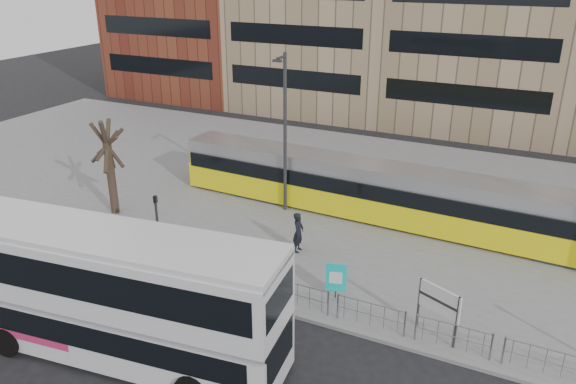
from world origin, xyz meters
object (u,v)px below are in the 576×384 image
at_px(station_sign, 438,303).
at_px(bare_tree, 103,116).
at_px(tram, 400,196).
at_px(double_decker_bus, 115,292).
at_px(lamp_post_west, 285,128).
at_px(pedestrian, 298,232).
at_px(ad_panel, 336,278).
at_px(traffic_light_west, 157,219).

bearing_deg(station_sign, bare_tree, -166.21).
xyz_separation_m(tram, bare_tree, (-14.23, -5.53, 3.90)).
xyz_separation_m(double_decker_bus, tram, (5.89, 14.50, -0.92)).
bearing_deg(lamp_post_west, station_sign, -37.85).
height_order(lamp_post_west, bare_tree, lamp_post_west).
bearing_deg(pedestrian, bare_tree, 87.86).
height_order(pedestrian, bare_tree, bare_tree).
xyz_separation_m(tram, station_sign, (3.85, -8.90, -0.05)).
height_order(tram, station_sign, tram).
bearing_deg(lamp_post_west, double_decker_bus, -89.33).
relative_size(ad_panel, traffic_light_west, 0.51).
xyz_separation_m(ad_panel, lamp_post_west, (-5.69, 6.89, 3.72)).
bearing_deg(ad_panel, bare_tree, 154.68).
distance_m(tram, ad_panel, 8.13).
bearing_deg(ad_panel, tram, 72.71).
bearing_deg(tram, station_sign, -64.62).
relative_size(ad_panel, lamp_post_west, 0.18).
bearing_deg(bare_tree, ad_panel, -10.51).
relative_size(lamp_post_west, bare_tree, 1.13).
height_order(double_decker_bus, traffic_light_west, double_decker_bus).
relative_size(traffic_light_west, bare_tree, 0.41).
height_order(ad_panel, bare_tree, bare_tree).
bearing_deg(tram, bare_tree, -156.77).
height_order(double_decker_bus, lamp_post_west, lamp_post_west).
xyz_separation_m(traffic_light_west, bare_tree, (-5.38, 3.00, 3.42)).
xyz_separation_m(traffic_light_west, lamp_post_west, (2.80, 7.32, 2.67)).
bearing_deg(double_decker_bus, bare_tree, 126.21).
relative_size(double_decker_bus, station_sign, 5.81).
height_order(double_decker_bus, station_sign, double_decker_bus).
relative_size(station_sign, lamp_post_west, 0.24).
distance_m(double_decker_bus, traffic_light_west, 6.67).
height_order(station_sign, bare_tree, bare_tree).
height_order(double_decker_bus, tram, double_decker_bus).
bearing_deg(traffic_light_west, lamp_post_west, 56.17).
bearing_deg(ad_panel, double_decker_bus, -145.70).
bearing_deg(station_sign, ad_panel, -166.37).
bearing_deg(lamp_post_west, tram, 11.33).
xyz_separation_m(double_decker_bus, ad_panel, (5.54, 6.40, -1.50)).
distance_m(station_sign, traffic_light_west, 12.71).
bearing_deg(pedestrian, traffic_light_west, 117.58).
bearing_deg(traffic_light_west, ad_panel, -9.99).
xyz_separation_m(lamp_post_west, bare_tree, (-8.18, -4.32, 0.76)).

